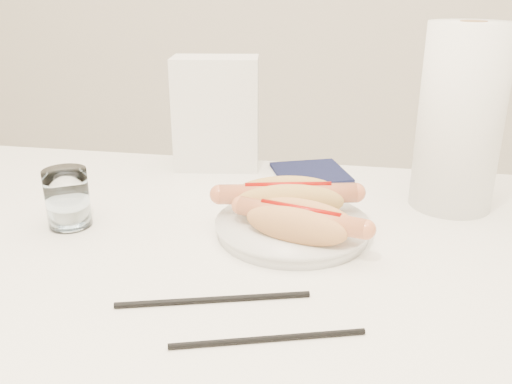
% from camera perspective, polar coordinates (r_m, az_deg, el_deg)
% --- Properties ---
extents(table, '(1.20, 0.80, 0.75)m').
position_cam_1_polar(table, '(0.77, -3.97, -10.07)').
color(table, white).
rests_on(table, ground).
extents(plate, '(0.27, 0.27, 0.02)m').
position_cam_1_polar(plate, '(0.79, 3.86, -3.87)').
color(plate, white).
rests_on(plate, table).
extents(hotdog_left, '(0.20, 0.11, 0.05)m').
position_cam_1_polar(hotdog_left, '(0.80, 3.36, -0.73)').
color(hotdog_left, tan).
rests_on(hotdog_left, plate).
extents(hotdog_right, '(0.18, 0.11, 0.05)m').
position_cam_1_polar(hotdog_right, '(0.73, 4.62, -3.15)').
color(hotdog_right, '#DC9555').
rests_on(hotdog_right, plate).
extents(water_glass, '(0.06, 0.06, 0.09)m').
position_cam_1_polar(water_glass, '(0.85, -19.16, -0.62)').
color(water_glass, white).
rests_on(water_glass, table).
extents(chopstick_near, '(0.22, 0.07, 0.01)m').
position_cam_1_polar(chopstick_near, '(0.63, -4.48, -11.18)').
color(chopstick_near, black).
rests_on(chopstick_near, table).
extents(chopstick_far, '(0.19, 0.07, 0.01)m').
position_cam_1_polar(chopstick_far, '(0.57, 1.29, -15.12)').
color(chopstick_far, black).
rests_on(chopstick_far, table).
extents(napkin_box, '(0.17, 0.11, 0.21)m').
position_cam_1_polar(napkin_box, '(1.05, -4.17, 8.21)').
color(napkin_box, silver).
rests_on(napkin_box, table).
extents(navy_napkin, '(0.17, 0.17, 0.01)m').
position_cam_1_polar(navy_napkin, '(1.03, 5.71, 2.06)').
color(navy_napkin, '#101534').
rests_on(navy_napkin, table).
extents(paper_towel_roll, '(0.17, 0.17, 0.29)m').
position_cam_1_polar(paper_towel_roll, '(0.90, 20.62, 7.19)').
color(paper_towel_roll, white).
rests_on(paper_towel_roll, table).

